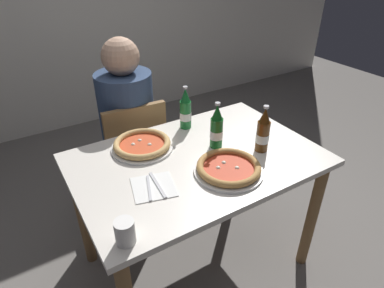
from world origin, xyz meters
name	(u,v)px	position (x,y,z in m)	size (l,w,h in m)	color
ground_plane	(196,259)	(0.00, 0.00, 0.00)	(8.00, 8.00, 0.00)	slate
dining_table_main	(197,176)	(0.00, 0.00, 0.64)	(1.20, 0.80, 0.75)	silver
chair_behind_table	(133,152)	(-0.11, 0.61, 0.48)	(0.42, 0.42, 0.85)	olive
diner_seated	(129,135)	(-0.10, 0.66, 0.58)	(0.34, 0.34, 1.21)	#2D3342
pizza_margherita_near	(142,145)	(-0.20, 0.22, 0.77)	(0.32, 0.32, 0.04)	white
pizza_marinara_far	(229,168)	(0.06, -0.18, 0.77)	(0.32, 0.32, 0.04)	white
beer_bottle_left	(263,132)	(0.31, -0.11, 0.85)	(0.07, 0.07, 0.25)	#512D0F
beer_bottle_center	(185,111)	(0.11, 0.30, 0.85)	(0.07, 0.07, 0.25)	#196B2D
beer_bottle_right	(217,129)	(0.14, 0.04, 0.85)	(0.07, 0.07, 0.25)	#14591E
napkin_with_cutlery	(153,187)	(-0.29, -0.10, 0.75)	(0.22, 0.22, 0.01)	white
paper_cup	(125,232)	(-0.50, -0.32, 0.80)	(0.07, 0.07, 0.10)	white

